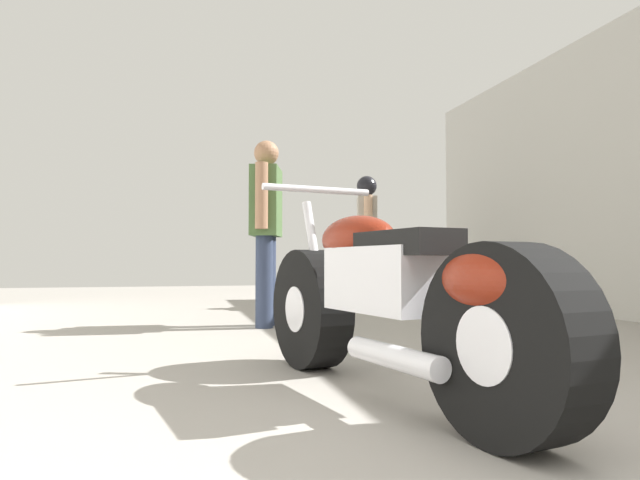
% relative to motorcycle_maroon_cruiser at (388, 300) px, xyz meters
% --- Properties ---
extents(ground_plane, '(18.40, 18.40, 0.00)m').
position_rel_motorcycle_maroon_cruiser_xyz_m(ground_plane, '(0.06, 1.79, -0.41)').
color(ground_plane, gray).
extents(motorcycle_maroon_cruiser, '(0.74, 2.05, 0.96)m').
position_rel_motorcycle_maroon_cruiser_xyz_m(motorcycle_maroon_cruiser, '(0.00, 0.00, 0.00)').
color(motorcycle_maroon_cruiser, black).
rests_on(motorcycle_maroon_cruiser, ground_plane).
extents(mechanic_in_blue, '(0.35, 0.65, 1.63)m').
position_rel_motorcycle_maroon_cruiser_xyz_m(mechanic_in_blue, '(-0.10, 2.69, 0.51)').
color(mechanic_in_blue, '#2D3851').
rests_on(mechanic_in_blue, ground_plane).
extents(mechanic_with_helmet, '(0.34, 0.65, 1.65)m').
position_rel_motorcycle_maroon_cruiser_xyz_m(mechanic_with_helmet, '(1.46, 4.53, 0.58)').
color(mechanic_with_helmet, '#4C4C4C').
rests_on(mechanic_with_helmet, ground_plane).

